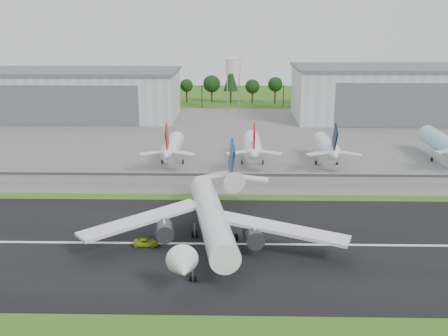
{
  "coord_description": "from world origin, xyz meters",
  "views": [
    {
      "loc": [
        -3.31,
        -102.76,
        47.6
      ],
      "look_at": [
        -6.48,
        40.0,
        9.0
      ],
      "focal_mm": 45.0,
      "sensor_mm": 36.0,
      "label": 1
    }
  ],
  "objects_px": {
    "ground_vehicle": "(146,242)",
    "parked_jet_red_a": "(172,148)",
    "parked_jet_red_b": "(253,147)",
    "parked_jet_skyblue": "(445,144)",
    "main_airliner": "(211,224)",
    "parked_jet_navy": "(328,148)"
  },
  "relations": [
    {
      "from": "main_airliner",
      "to": "parked_jet_skyblue",
      "type": "bearing_deg",
      "value": -145.01
    },
    {
      "from": "parked_jet_red_a",
      "to": "parked_jet_navy",
      "type": "bearing_deg",
      "value": 0.01
    },
    {
      "from": "ground_vehicle",
      "to": "parked_jet_skyblue",
      "type": "xyz_separation_m",
      "value": [
        89.12,
        72.91,
        5.6
      ]
    },
    {
      "from": "ground_vehicle",
      "to": "parked_jet_skyblue",
      "type": "distance_m",
      "value": 115.28
    },
    {
      "from": "ground_vehicle",
      "to": "parked_jet_red_b",
      "type": "height_order",
      "value": "parked_jet_red_b"
    },
    {
      "from": "main_airliner",
      "to": "parked_jet_skyblue",
      "type": "relative_size",
      "value": 1.59
    },
    {
      "from": "parked_jet_navy",
      "to": "parked_jet_skyblue",
      "type": "bearing_deg",
      "value": 7.24
    },
    {
      "from": "parked_jet_red_a",
      "to": "parked_jet_red_b",
      "type": "xyz_separation_m",
      "value": [
        26.65,
        0.04,
        0.27
      ]
    },
    {
      "from": "parked_jet_red_a",
      "to": "parked_jet_red_b",
      "type": "relative_size",
      "value": 1.0
    },
    {
      "from": "main_airliner",
      "to": "parked_jet_red_b",
      "type": "xyz_separation_m",
      "value": [
        10.65,
        67.01,
        1.37
      ]
    },
    {
      "from": "main_airliner",
      "to": "parked_jet_skyblue",
      "type": "height_order",
      "value": "main_airliner"
    },
    {
      "from": "main_airliner",
      "to": "ground_vehicle",
      "type": "relative_size",
      "value": 11.05
    },
    {
      "from": "parked_jet_red_a",
      "to": "parked_jet_skyblue",
      "type": "distance_m",
      "value": 91.23
    },
    {
      "from": "parked_jet_skyblue",
      "to": "main_airliner",
      "type": "bearing_deg",
      "value": -136.19
    },
    {
      "from": "parked_jet_red_a",
      "to": "parked_jet_skyblue",
      "type": "relative_size",
      "value": 0.84
    },
    {
      "from": "ground_vehicle",
      "to": "parked_jet_navy",
      "type": "height_order",
      "value": "parked_jet_navy"
    },
    {
      "from": "ground_vehicle",
      "to": "parked_jet_skyblue",
      "type": "bearing_deg",
      "value": -51.01
    },
    {
      "from": "parked_jet_red_b",
      "to": "ground_vehicle",
      "type": "bearing_deg",
      "value": -109.99
    },
    {
      "from": "main_airliner",
      "to": "parked_jet_red_b",
      "type": "bearing_deg",
      "value": -107.85
    },
    {
      "from": "parked_jet_navy",
      "to": "parked_jet_skyblue",
      "type": "relative_size",
      "value": 0.84
    },
    {
      "from": "ground_vehicle",
      "to": "parked_jet_red_a",
      "type": "height_order",
      "value": "parked_jet_red_a"
    },
    {
      "from": "parked_jet_red_a",
      "to": "main_airliner",
      "type": "bearing_deg",
      "value": -76.56
    }
  ]
}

